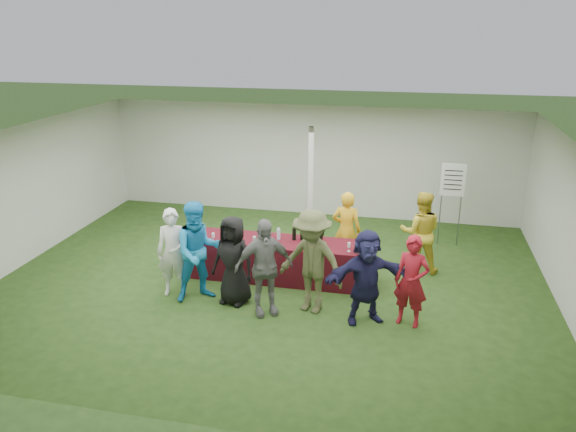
% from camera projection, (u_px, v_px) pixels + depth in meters
% --- Properties ---
extents(ground, '(60.00, 60.00, 0.00)m').
position_uv_depth(ground, '(272.00, 281.00, 10.44)').
color(ground, '#284719').
rests_on(ground, ground).
extents(tent, '(10.00, 10.00, 10.00)m').
position_uv_depth(tent, '(310.00, 195.00, 10.99)').
color(tent, white).
rests_on(tent, ground).
extents(serving_table, '(3.60, 0.80, 0.75)m').
position_uv_depth(serving_table, '(278.00, 259.00, 10.46)').
color(serving_table, '#540B13').
rests_on(serving_table, ground).
extents(wine_bottles, '(0.57, 0.16, 0.32)m').
position_uv_depth(wine_bottles, '(308.00, 234.00, 10.31)').
color(wine_bottles, black).
rests_on(wine_bottles, serving_table).
extents(wine_glasses, '(2.76, 0.14, 0.16)m').
position_uv_depth(wine_glasses, '(249.00, 238.00, 10.15)').
color(wine_glasses, silver).
rests_on(wine_glasses, serving_table).
extents(water_bottle, '(0.07, 0.07, 0.23)m').
position_uv_depth(water_bottle, '(279.00, 234.00, 10.38)').
color(water_bottle, silver).
rests_on(water_bottle, serving_table).
extents(bar_towel, '(0.25, 0.18, 0.03)m').
position_uv_depth(bar_towel, '(365.00, 246.00, 10.05)').
color(bar_towel, white).
rests_on(bar_towel, serving_table).
extents(dump_bucket, '(0.23, 0.23, 0.18)m').
position_uv_depth(dump_bucket, '(361.00, 248.00, 9.79)').
color(dump_bucket, slate).
rests_on(dump_bucket, serving_table).
extents(wine_list_sign, '(0.50, 0.03, 1.80)m').
position_uv_depth(wine_list_sign, '(452.00, 186.00, 11.72)').
color(wine_list_sign, slate).
rests_on(wine_list_sign, ground).
extents(staff_pourer, '(0.59, 0.41, 1.55)m').
position_uv_depth(staff_pourer, '(346.00, 230.00, 10.79)').
color(staff_pourer, gold).
rests_on(staff_pourer, ground).
extents(staff_back, '(0.82, 0.65, 1.60)m').
position_uv_depth(staff_back, '(420.00, 232.00, 10.62)').
color(staff_back, gold).
rests_on(staff_back, ground).
extents(customer_0, '(0.64, 0.49, 1.58)m').
position_uv_depth(customer_0, '(173.00, 252.00, 9.72)').
color(customer_0, white).
rests_on(customer_0, ground).
extents(customer_1, '(1.08, 1.03, 1.76)m').
position_uv_depth(customer_1, '(199.00, 251.00, 9.53)').
color(customer_1, '#1C8CCF').
rests_on(customer_1, ground).
extents(customer_2, '(0.85, 0.65, 1.55)m').
position_uv_depth(customer_2, '(233.00, 260.00, 9.44)').
color(customer_2, black).
rests_on(customer_2, ground).
extents(customer_3, '(1.04, 0.82, 1.65)m').
position_uv_depth(customer_3, '(264.00, 267.00, 9.06)').
color(customer_3, slate).
rests_on(customer_3, ground).
extents(customer_4, '(1.29, 0.98, 1.77)m').
position_uv_depth(customer_4, '(312.00, 262.00, 9.12)').
color(customer_4, '#4E532E').
rests_on(customer_4, ground).
extents(customer_5, '(1.50, 1.02, 1.56)m').
position_uv_depth(customer_5, '(366.00, 277.00, 8.83)').
color(customer_5, '#1E1C45').
rests_on(customer_5, ground).
extents(customer_6, '(0.62, 0.49, 1.50)m').
position_uv_depth(customer_6, '(411.00, 281.00, 8.74)').
color(customer_6, maroon).
rests_on(customer_6, ground).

